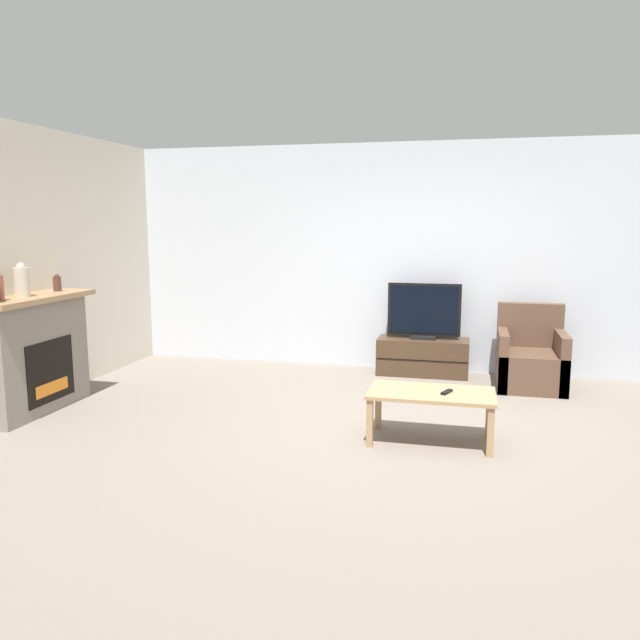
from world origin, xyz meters
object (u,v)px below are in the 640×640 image
(mantel_vase_right, at_px, (57,283))
(tv_stand, at_px, (423,357))
(armchair, at_px, (530,361))
(fireplace, at_px, (33,353))
(coffee_table, at_px, (431,398))
(mantel_vase_centre_left, at_px, (22,281))
(remote, at_px, (447,392))
(tv, at_px, (424,313))

(mantel_vase_right, height_order, tv_stand, mantel_vase_right)
(mantel_vase_right, relative_size, armchair, 0.19)
(fireplace, relative_size, coffee_table, 1.30)
(mantel_vase_centre_left, xyz_separation_m, tv_stand, (3.43, 2.41, -1.03))
(mantel_vase_right, xyz_separation_m, tv_stand, (3.43, 1.92, -0.97))
(armchair, height_order, coffee_table, armchair)
(fireplace, height_order, mantel_vase_centre_left, mantel_vase_centre_left)
(mantel_vase_right, relative_size, remote, 1.11)
(coffee_table, bearing_deg, fireplace, -179.39)
(fireplace, distance_m, coffee_table, 3.69)
(mantel_vase_right, bearing_deg, coffee_table, -5.51)
(tv, relative_size, armchair, 0.95)
(tv_stand, distance_m, coffee_table, 2.29)
(armchair, distance_m, remote, 2.17)
(tv, height_order, coffee_table, tv)
(tv_stand, bearing_deg, mantel_vase_centre_left, -144.88)
(tv, distance_m, coffee_table, 2.31)
(mantel_vase_centre_left, relative_size, coffee_table, 0.31)
(armchair, distance_m, coffee_table, 2.19)
(mantel_vase_right, distance_m, remote, 3.88)
(tv_stand, bearing_deg, remote, -81.14)
(tv_stand, distance_m, armchair, 1.21)
(remote, bearing_deg, coffee_table, -168.81)
(armchair, bearing_deg, mantel_vase_centre_left, -155.27)
(tv, bearing_deg, remote, -81.13)
(tv_stand, bearing_deg, coffee_table, -84.05)
(tv_stand, bearing_deg, armchair, -14.00)
(tv, distance_m, remote, 2.34)
(mantel_vase_centre_left, relative_size, armchair, 0.35)
(tv, relative_size, remote, 5.46)
(tv_stand, relative_size, coffee_table, 1.04)
(tv_stand, relative_size, armchair, 1.18)
(tv_stand, bearing_deg, fireplace, -146.12)
(mantel_vase_centre_left, bearing_deg, mantel_vase_right, 90.00)
(mantel_vase_centre_left, relative_size, mantel_vase_right, 1.82)
(mantel_vase_centre_left, height_order, remote, mantel_vase_centre_left)
(mantel_vase_centre_left, bearing_deg, tv_stand, 35.12)
(fireplace, bearing_deg, tv_stand, 33.88)
(fireplace, bearing_deg, tv, 33.86)
(fireplace, distance_m, mantel_vase_centre_left, 0.69)
(remote, bearing_deg, tv_stand, 120.82)
(fireplace, relative_size, mantel_vase_centre_left, 4.20)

